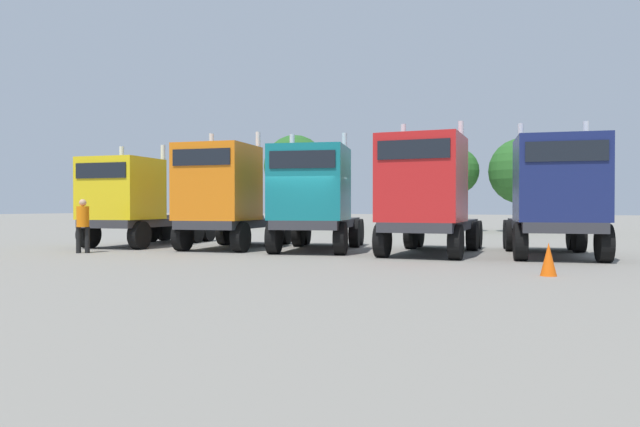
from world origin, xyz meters
TOP-DOWN VIEW (x-y plane):
  - ground at (0.00, 0.00)m, footprint 200.00×200.00m
  - semi_truck_yellow at (-7.60, 0.84)m, footprint 3.06×6.53m
  - semi_truck_orange at (-3.52, 0.83)m, footprint 3.10×5.92m
  - semi_truck_teal at (-0.13, 1.08)m, footprint 3.64×6.30m
  - semi_truck_red at (3.76, 1.00)m, footprint 2.59×6.25m
  - semi_truck_navy at (7.55, 1.56)m, footprint 3.34×6.31m
  - visitor_in_hivis at (-7.05, -2.33)m, footprint 0.54×0.54m
  - traffic_cone_near at (7.41, -3.33)m, footprint 0.36×0.36m
  - oak_far_left at (-9.09, 19.08)m, footprint 4.28×4.28m
  - oak_far_centre at (1.77, 19.45)m, footprint 2.88×2.88m
  - oak_far_right at (5.66, 20.00)m, footprint 4.00×4.00m

SIDE VIEW (x-z plane):
  - ground at x=0.00m, z-range 0.00..0.00m
  - traffic_cone_near at x=7.41m, z-range 0.00..0.74m
  - visitor_in_hivis at x=-7.05m, z-range 0.15..1.94m
  - semi_truck_yellow at x=-7.60m, z-range -0.23..3.73m
  - semi_truck_navy at x=7.55m, z-range -0.22..3.95m
  - semi_truck_teal at x=-0.13m, z-range -0.20..3.94m
  - semi_truck_red at x=3.76m, z-range -0.20..4.11m
  - semi_truck_orange at x=-3.52m, z-range -0.21..4.11m
  - oak_far_right at x=5.66m, z-range 0.85..6.57m
  - oak_far_centre at x=1.77m, z-range 1.13..6.35m
  - oak_far_left at x=-9.09m, z-range 1.08..7.56m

